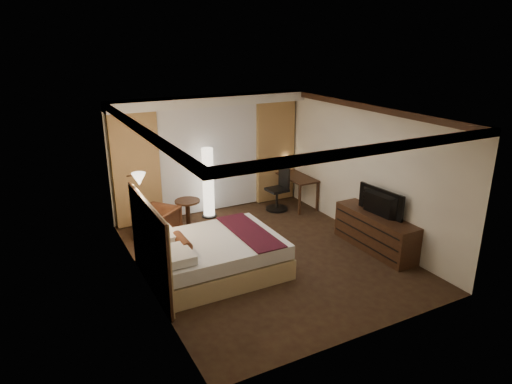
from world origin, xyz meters
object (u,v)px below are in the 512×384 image
armchair (157,222)px  desk (295,191)px  floor_lamp (208,183)px  office_chair (277,188)px  dresser (375,232)px  television (377,199)px  bed (216,256)px  side_table (188,213)px

armchair → desk: 3.55m
floor_lamp → desk: 2.20m
armchair → desk: bearing=57.2°
office_chair → dresser: (0.60, -2.71, -0.18)m
floor_lamp → desk: bearing=-8.3°
office_chair → television: bearing=-81.4°
floor_lamp → desk: floor_lamp is taller
bed → floor_lamp: (0.90, 2.50, 0.48)m
side_table → dresser: size_ratio=0.32×
television → office_chair: bearing=7.4°
floor_lamp → side_table: bearing=-152.5°
bed → office_chair: (2.48, 2.13, 0.22)m
television → armchair: bearing=51.4°
side_table → television: (2.78, -2.75, 0.73)m
floor_lamp → desk: size_ratio=1.31×
armchair → desk: (3.53, 0.36, 0.00)m
bed → desk: size_ratio=1.79×
dresser → bed: bearing=169.4°
side_table → floor_lamp: 0.87m
desk → office_chair: size_ratio=1.14×
floor_lamp → office_chair: (1.58, -0.36, -0.27)m
floor_lamp → dresser: floor_lamp is taller
side_table → desk: desk is taller
desk → floor_lamp: bearing=171.7°
bed → side_table: bed is taller
desk → television: (0.02, -2.76, 0.65)m
dresser → television: 0.67m
desk → side_table: bearing=-179.7°
floor_lamp → dresser: (2.18, -3.07, -0.45)m
bed → side_table: size_ratio=3.70×
dresser → office_chair: bearing=102.5°
television → bed: bearing=74.7°
dresser → television: bearing=180.0°
side_table → floor_lamp: bearing=27.5°
bed → television: 3.19m
office_chair → television: size_ratio=1.00×
side_table → office_chair: (2.20, -0.04, 0.24)m
floor_lamp → television: (2.15, -3.07, 0.22)m
armchair → television: 4.33m
armchair → bed: bearing=-23.5°
armchair → floor_lamp: 1.61m
bed → desk: bearing=35.8°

